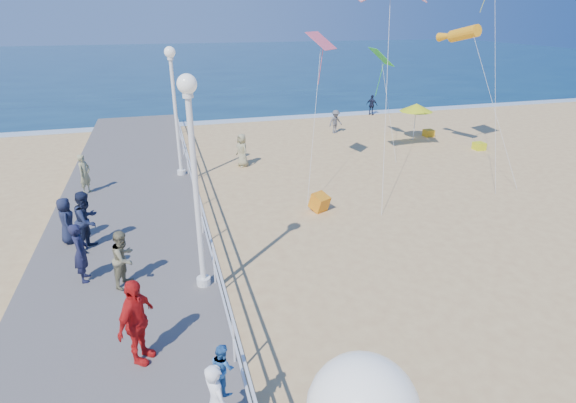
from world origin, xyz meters
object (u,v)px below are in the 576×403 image
object	(u,v)px
toddler_held	(223,367)
beach_walker_b	(372,105)
box_kite	(319,204)
beach_walker_c	(242,150)
lamp_post_far	(174,99)
beach_walker_a	(336,122)
beach_chair_left	(429,133)
spectator_3	(136,322)
beach_umbrella	(416,108)
spectator_7	(87,220)
beach_chair_right	(479,146)
spectator_6	(85,174)
lamp_post_mid	(194,165)
spectator_0	(81,252)
spectator_4	(66,220)
spectator_1	(124,258)
woman_holding_toddler	(217,402)

from	to	relation	value
toddler_held	beach_walker_b	distance (m)	28.30
box_kite	beach_walker_c	bearing A→B (deg)	79.88
lamp_post_far	beach_walker_a	world-z (taller)	lamp_post_far
beach_walker_a	beach_chair_left	world-z (taller)	beach_walker_a
spectator_3	beach_umbrella	bearing A→B (deg)	-13.33
spectator_7	beach_walker_c	distance (m)	9.75
beach_umbrella	beach_chair_right	distance (m)	4.09
lamp_post_far	spectator_6	xyz separation A→B (m)	(-3.68, -1.24, -2.48)
lamp_post_mid	beach_umbrella	world-z (taller)	lamp_post_mid
beach_walker_c	beach_umbrella	xyz separation A→B (m)	(10.59, 2.10, 1.11)
spectator_0	beach_chair_left	size ratio (longest dim) A/B	2.96
beach_walker_c	beach_chair_right	distance (m)	13.02
spectator_6	box_kite	world-z (taller)	spectator_6
spectator_0	box_kite	world-z (taller)	spectator_0
spectator_3	spectator_4	size ratio (longest dim) A/B	1.28
lamp_post_far	spectator_4	distance (m)	7.09
spectator_1	beach_walker_c	distance (m)	11.16
lamp_post_mid	lamp_post_far	world-z (taller)	same
woman_holding_toddler	beach_chair_left	distance (m)	23.45
spectator_4	beach_walker_a	distance (m)	18.02
spectator_0	spectator_4	world-z (taller)	spectator_0
beach_walker_a	beach_walker_c	bearing A→B (deg)	-160.24
spectator_0	spectator_6	world-z (taller)	spectator_0
spectator_3	beach_walker_b	xyz separation A→B (m)	(15.84, 22.25, -0.60)
beach_walker_c	spectator_6	bearing A→B (deg)	-87.06
beach_walker_a	toddler_held	bearing A→B (deg)	-132.36
box_kite	beach_chair_right	bearing A→B (deg)	-0.38
beach_chair_right	beach_walker_c	bearing A→B (deg)	176.76
beach_walker_a	spectator_1	bearing A→B (deg)	-144.13
spectator_0	beach_chair_left	bearing A→B (deg)	-58.97
spectator_0	spectator_6	xyz separation A→B (m)	(-0.70, 6.67, -0.03)
spectator_6	beach_umbrella	xyz separation A→B (m)	(17.27, 4.93, 0.73)
woman_holding_toddler	toddler_held	distance (m)	0.58
toddler_held	beach_umbrella	size ratio (longest dim) A/B	0.41
spectator_3	beach_walker_c	world-z (taller)	spectator_3
woman_holding_toddler	spectator_3	bearing A→B (deg)	8.15
spectator_4	beach_chair_left	bearing A→B (deg)	-70.39
spectator_3	spectator_7	size ratio (longest dim) A/B	1.03
lamp_post_mid	spectator_4	size ratio (longest dim) A/B	3.66
spectator_3	beach_chair_right	distance (m)	21.41
beach_walker_b	beach_chair_left	size ratio (longest dim) A/B	2.64
toddler_held	beach_chair_left	size ratio (longest dim) A/B	1.61
woman_holding_toddler	toddler_held	world-z (taller)	toddler_held
woman_holding_toddler	beach_umbrella	size ratio (longest dim) A/B	0.70
woman_holding_toddler	spectator_4	xyz separation A→B (m)	(-3.44, 8.16, -0.02)
spectator_1	beach_walker_a	distance (m)	18.94
toddler_held	beach_umbrella	bearing A→B (deg)	-59.90
beach_chair_right	lamp_post_far	bearing A→B (deg)	-176.94
spectator_0	box_kite	distance (m)	8.49
lamp_post_mid	beach_walker_b	distance (m)	24.63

